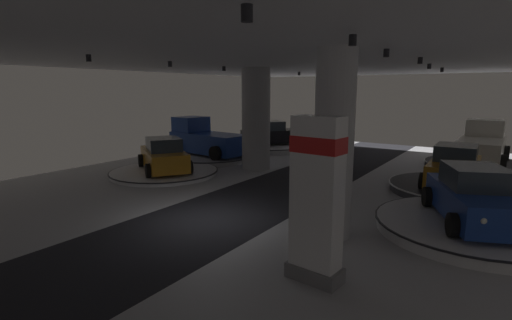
{
  "coord_description": "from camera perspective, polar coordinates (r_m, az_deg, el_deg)",
  "views": [
    {
      "loc": [
        8.22,
        -9.33,
        4.34
      ],
      "look_at": [
        -0.63,
        3.87,
        1.4
      ],
      "focal_mm": 26.74,
      "sensor_mm": 36.0,
      "label": 1
    }
  ],
  "objects": [
    {
      "name": "column_left",
      "position": [
        20.96,
        -0.0,
        6.13
      ],
      "size": [
        1.55,
        1.55,
        5.5
      ],
      "color": "#ADADB2",
      "rests_on": "ground"
    },
    {
      "name": "brand_sign_pylon",
      "position": [
        8.63,
        9.06,
        -5.62
      ],
      "size": [
        1.32,
        0.77,
        3.79
      ],
      "color": "slate",
      "rests_on": "ground"
    },
    {
      "name": "pickup_truck_deep_right",
      "position": [
        24.82,
        30.67,
        1.87
      ],
      "size": [
        2.73,
        5.34,
        2.3
      ],
      "color": "silver",
      "rests_on": "display_platform_deep_right"
    },
    {
      "name": "display_car_deep_left",
      "position": [
        27.97,
        2.25,
        3.9
      ],
      "size": [
        3.93,
        4.45,
        1.71
      ],
      "color": "black",
      "rests_on": "display_platform_deep_left"
    },
    {
      "name": "display_platform_deep_left",
      "position": [
        28.11,
        2.3,
        2.01
      ],
      "size": [
        5.32,
        5.32,
        0.37
      ],
      "color": "silver",
      "rests_on": "ground"
    },
    {
      "name": "display_car_far_right",
      "position": [
        18.19,
        27.56,
        -0.95
      ],
      "size": [
        2.3,
        4.28,
        1.71
      ],
      "color": "#B77519",
      "rests_on": "display_platform_far_right"
    },
    {
      "name": "display_car_mid_right",
      "position": [
        13.34,
        29.88,
        -4.87
      ],
      "size": [
        3.42,
        4.57,
        1.71
      ],
      "color": "navy",
      "rests_on": "display_platform_mid_right"
    },
    {
      "name": "display_car_mid_left",
      "position": [
        20.17,
        -13.62,
        0.62
      ],
      "size": [
        4.5,
        3.79,
        1.71
      ],
      "color": "#B77519",
      "rests_on": "display_platform_mid_left"
    },
    {
      "name": "display_platform_deep_right",
      "position": [
        24.66,
        30.38,
        -0.69
      ],
      "size": [
        5.68,
        5.68,
        0.32
      ],
      "color": "#333338",
      "rests_on": "ground"
    },
    {
      "name": "display_platform_mid_left",
      "position": [
        20.36,
        -13.53,
        -1.75
      ],
      "size": [
        5.53,
        5.53,
        0.22
      ],
      "color": "silver",
      "rests_on": "ground"
    },
    {
      "name": "column_right",
      "position": [
        11.3,
        11.56,
        2.2
      ],
      "size": [
        1.15,
        1.15,
        5.5
      ],
      "color": "silver",
      "rests_on": "ground"
    },
    {
      "name": "pickup_truck_far_left",
      "position": [
        24.52,
        -7.59,
        3.09
      ],
      "size": [
        5.52,
        3.18,
        2.3
      ],
      "color": "navy",
      "rests_on": "display_platform_far_left"
    },
    {
      "name": "ground",
      "position": [
        13.17,
        -7.21,
        -8.94
      ],
      "size": [
        24.0,
        44.0,
        0.06
      ],
      "color": "#B2B2B7"
    },
    {
      "name": "display_platform_far_left",
      "position": [
        24.44,
        -7.04,
        0.56
      ],
      "size": [
        5.68,
        5.68,
        0.29
      ],
      "color": "#B7B7BC",
      "rests_on": "ground"
    },
    {
      "name": "display_platform_far_right",
      "position": [
        18.34,
        27.31,
        -3.78
      ],
      "size": [
        5.18,
        5.18,
        0.34
      ],
      "color": "#333338",
      "rests_on": "ground"
    },
    {
      "name": "visitor_walking_near",
      "position": [
        17.59,
        10.23,
        -0.94
      ],
      "size": [
        0.32,
        0.32,
        1.59
      ],
      "color": "black",
      "rests_on": "ground"
    },
    {
      "name": "display_platform_mid_right",
      "position": [
        13.57,
        29.56,
        -8.69
      ],
      "size": [
        5.7,
        5.7,
        0.36
      ],
      "color": "silver",
      "rests_on": "ground"
    },
    {
      "name": "ceiling_with_spotlights",
      "position": [
        12.49,
        -7.81,
        15.96
      ],
      "size": [
        24.0,
        44.0,
        0.39
      ],
      "color": "silver"
    }
  ]
}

